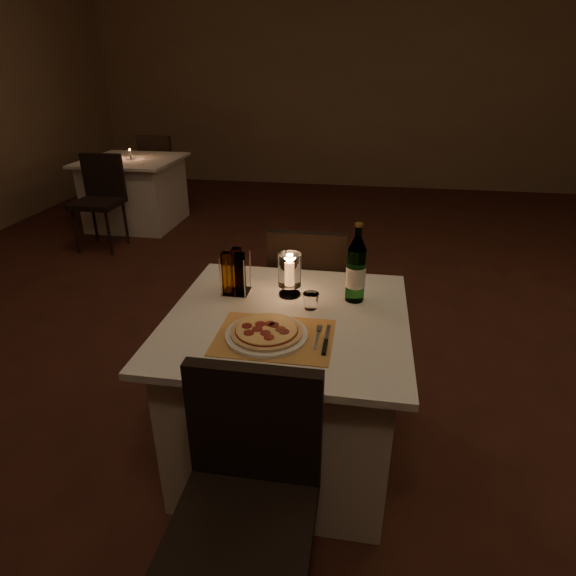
% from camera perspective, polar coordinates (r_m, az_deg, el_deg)
% --- Properties ---
extents(floor, '(8.00, 10.00, 0.02)m').
position_cam_1_polar(floor, '(2.87, 7.55, -11.65)').
color(floor, '#431E15').
rests_on(floor, ground).
extents(wall_back, '(8.00, 0.02, 3.00)m').
position_cam_1_polar(wall_back, '(7.31, 10.25, 23.35)').
color(wall_back, '#80674A').
rests_on(wall_back, ground).
extents(main_table, '(1.00, 1.00, 0.74)m').
position_cam_1_polar(main_table, '(2.21, -0.09, -11.67)').
color(main_table, silver).
rests_on(main_table, ground).
extents(chair_near, '(0.42, 0.42, 0.90)m').
position_cam_1_polar(chair_near, '(1.58, -4.75, -22.02)').
color(chair_near, black).
rests_on(chair_near, ground).
extents(chair_far, '(0.42, 0.42, 0.90)m').
position_cam_1_polar(chair_far, '(2.73, 2.40, 0.25)').
color(chair_far, black).
rests_on(chair_far, ground).
extents(placemat, '(0.45, 0.34, 0.00)m').
position_cam_1_polar(placemat, '(1.86, -1.63, -5.84)').
color(placemat, '#C88D45').
rests_on(placemat, main_table).
extents(plate, '(0.32, 0.32, 0.01)m').
position_cam_1_polar(plate, '(1.86, -2.54, -5.52)').
color(plate, white).
rests_on(plate, placemat).
extents(pizza, '(0.28, 0.28, 0.02)m').
position_cam_1_polar(pizza, '(1.85, -2.56, -5.09)').
color(pizza, '#D8B77F').
rests_on(pizza, plate).
extents(fork, '(0.02, 0.18, 0.00)m').
position_cam_1_polar(fork, '(1.87, 3.56, -5.63)').
color(fork, silver).
rests_on(fork, placemat).
extents(knife, '(0.02, 0.22, 0.01)m').
position_cam_1_polar(knife, '(1.81, 4.46, -6.61)').
color(knife, black).
rests_on(knife, placemat).
extents(tumbler, '(0.07, 0.07, 0.07)m').
position_cam_1_polar(tumbler, '(2.06, 2.71, -1.53)').
color(tumbler, white).
rests_on(tumbler, main_table).
extents(water_bottle, '(0.09, 0.09, 0.36)m').
position_cam_1_polar(water_bottle, '(2.11, 8.06, 2.10)').
color(water_bottle, '#509554').
rests_on(water_bottle, main_table).
extents(hurricane_candle, '(0.10, 0.10, 0.20)m').
position_cam_1_polar(hurricane_candle, '(2.14, 0.19, 1.98)').
color(hurricane_candle, white).
rests_on(hurricane_candle, main_table).
extents(cruet_caddy, '(0.12, 0.12, 0.21)m').
position_cam_1_polar(cruet_caddy, '(2.18, -6.31, 1.68)').
color(cruet_caddy, white).
rests_on(cruet_caddy, main_table).
extents(neighbor_table_left, '(1.00, 1.00, 0.74)m').
position_cam_1_polar(neighbor_table_left, '(5.76, -17.61, 10.80)').
color(neighbor_table_left, silver).
rests_on(neighbor_table_left, ground).
extents(neighbor_chair_la, '(0.42, 0.42, 0.90)m').
position_cam_1_polar(neighbor_chair_la, '(5.12, -21.34, 10.56)').
color(neighbor_chair_la, black).
rests_on(neighbor_chair_la, ground).
extents(neighbor_chair_lb, '(0.42, 0.42, 0.90)m').
position_cam_1_polar(neighbor_chair_lb, '(6.36, -14.99, 14.02)').
color(neighbor_chair_lb, black).
rests_on(neighbor_chair_lb, ground).
extents(neighbor_candle_left, '(0.03, 0.03, 0.11)m').
position_cam_1_polar(neighbor_candle_left, '(5.68, -18.17, 14.83)').
color(neighbor_candle_left, white).
rests_on(neighbor_candle_left, neighbor_table_left).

